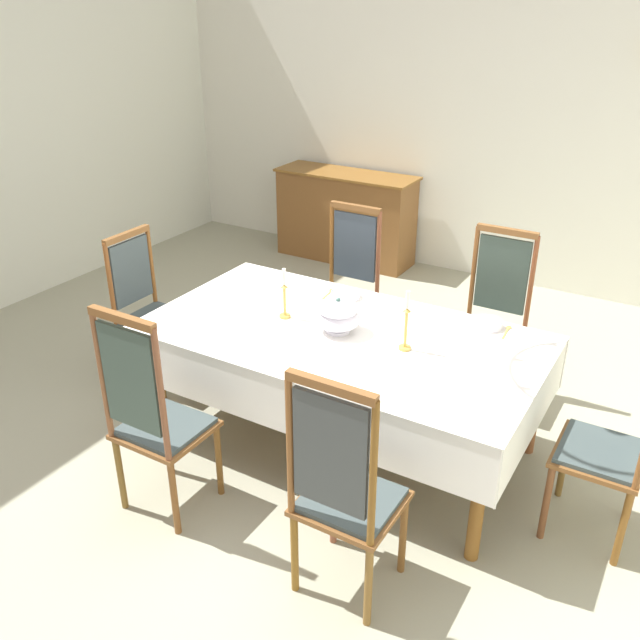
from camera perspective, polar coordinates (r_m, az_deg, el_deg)
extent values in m
cube|color=gray|center=(4.32, 1.31, -10.69)|extent=(7.09, 6.35, 0.04)
cube|color=silver|center=(6.51, 16.37, 18.08)|extent=(7.09, 0.08, 3.55)
cylinder|color=brown|center=(4.35, -13.63, -5.15)|extent=(0.07, 0.07, 0.73)
cylinder|color=brown|center=(3.45, 13.07, -14.35)|extent=(0.07, 0.07, 0.73)
cylinder|color=brown|center=(5.01, -5.73, -0.10)|extent=(0.07, 0.07, 0.73)
cylinder|color=brown|center=(4.26, 17.53, -6.38)|extent=(0.07, 0.07, 0.73)
cube|color=brown|center=(3.98, 1.83, -1.98)|extent=(2.15, 1.09, 0.08)
cube|color=brown|center=(3.96, 1.85, -1.28)|extent=(2.27, 1.21, 0.03)
cube|color=white|center=(3.95, 1.85, -1.06)|extent=(2.29, 1.23, 0.00)
cube|color=white|center=(3.58, -2.98, -7.26)|extent=(2.29, 0.00, 0.33)
cube|color=white|center=(4.51, 5.59, 0.07)|extent=(2.29, 0.00, 0.33)
cube|color=white|center=(4.62, -10.57, 0.39)|extent=(0.00, 1.23, 0.33)
cube|color=white|center=(3.70, 17.50, -7.44)|extent=(0.00, 1.23, 0.33)
cylinder|color=brown|center=(4.08, -12.68, -9.66)|extent=(0.04, 0.04, 0.46)
cylinder|color=brown|center=(3.87, -8.45, -11.48)|extent=(0.04, 0.04, 0.46)
cylinder|color=brown|center=(3.89, -16.32, -12.18)|extent=(0.04, 0.04, 0.46)
cylinder|color=brown|center=(3.66, -12.06, -14.31)|extent=(0.04, 0.04, 0.46)
cube|color=brown|center=(3.73, -12.74, -8.94)|extent=(0.44, 0.42, 0.03)
cube|color=#3A4647|center=(3.71, -12.78, -8.63)|extent=(0.40, 0.38, 0.02)
cylinder|color=brown|center=(3.55, -17.71, -4.40)|extent=(0.03, 0.03, 0.72)
cylinder|color=brown|center=(3.30, -13.09, -6.27)|extent=(0.03, 0.03, 0.72)
cube|color=#3D4E44|center=(3.40, -15.56, -4.79)|extent=(0.34, 0.02, 0.55)
cube|color=brown|center=(3.25, -16.23, 0.12)|extent=(0.40, 0.04, 0.04)
cylinder|color=brown|center=(4.94, 2.67, -2.23)|extent=(0.04, 0.04, 0.46)
cylinder|color=brown|center=(5.11, -1.08, -1.20)|extent=(0.04, 0.04, 0.46)
cylinder|color=brown|center=(5.23, 4.55, -0.62)|extent=(0.04, 0.04, 0.46)
cylinder|color=brown|center=(5.38, 0.94, 0.30)|extent=(0.04, 0.04, 0.46)
cube|color=brown|center=(5.06, 1.80, 1.52)|extent=(0.44, 0.42, 0.03)
cube|color=#3A4647|center=(5.05, 1.81, 1.77)|extent=(0.40, 0.38, 0.02)
cylinder|color=brown|center=(5.00, 4.89, 5.38)|extent=(0.03, 0.03, 0.66)
cylinder|color=brown|center=(5.17, 0.99, 6.18)|extent=(0.03, 0.03, 0.66)
cube|color=#39434E|center=(5.07, 2.92, 6.14)|extent=(0.34, 0.02, 0.50)
cube|color=brown|center=(4.98, 2.99, 9.35)|extent=(0.40, 0.04, 0.04)
cylinder|color=brown|center=(3.54, 1.14, -15.29)|extent=(0.04, 0.04, 0.46)
cylinder|color=brown|center=(3.42, 6.94, -17.34)|extent=(0.04, 0.04, 0.46)
cylinder|color=brown|center=(3.31, -2.13, -18.81)|extent=(0.04, 0.04, 0.46)
cylinder|color=brown|center=(3.18, 4.05, -21.25)|extent=(0.04, 0.04, 0.46)
cube|color=brown|center=(3.19, 2.58, -15.03)|extent=(0.44, 0.42, 0.03)
cube|color=#3A4647|center=(3.18, 2.59, -14.69)|extent=(0.40, 0.38, 0.02)
cylinder|color=brown|center=(2.92, -2.52, -10.45)|extent=(0.03, 0.03, 0.70)
cylinder|color=brown|center=(2.76, 4.45, -12.89)|extent=(0.03, 0.03, 0.70)
cube|color=#414645|center=(2.81, 0.86, -11.09)|extent=(0.34, 0.02, 0.53)
cube|color=brown|center=(2.63, 0.90, -5.60)|extent=(0.40, 0.04, 0.04)
cylinder|color=brown|center=(4.60, 14.95, -5.51)|extent=(0.04, 0.04, 0.46)
cylinder|color=brown|center=(4.69, 10.53, -4.35)|extent=(0.04, 0.04, 0.46)
cylinder|color=brown|center=(4.90, 16.20, -3.58)|extent=(0.04, 0.04, 0.46)
cylinder|color=brown|center=(4.99, 12.03, -2.53)|extent=(0.04, 0.04, 0.46)
cube|color=brown|center=(4.68, 13.73, -1.41)|extent=(0.44, 0.42, 0.03)
cube|color=#3A4647|center=(4.67, 13.76, -1.14)|extent=(0.40, 0.38, 0.02)
cylinder|color=brown|center=(4.66, 17.18, 2.78)|extent=(0.03, 0.03, 0.67)
cylinder|color=brown|center=(4.75, 12.67, 3.78)|extent=(0.03, 0.03, 0.67)
cube|color=#3A4840|center=(4.69, 14.95, 3.66)|extent=(0.34, 0.02, 0.51)
cube|color=brown|center=(4.59, 15.38, 7.15)|extent=(0.40, 0.04, 0.04)
cylinder|color=brown|center=(5.01, -10.20, -2.23)|extent=(0.04, 0.04, 0.46)
cylinder|color=brown|center=(4.77, -13.13, -4.06)|extent=(0.04, 0.04, 0.46)
cylinder|color=brown|center=(5.23, -13.21, -1.25)|extent=(0.04, 0.04, 0.46)
cylinder|color=brown|center=(5.00, -16.15, -2.94)|extent=(0.04, 0.04, 0.46)
cube|color=brown|center=(4.89, -13.45, -0.12)|extent=(0.42, 0.44, 0.03)
cube|color=#3A4647|center=(4.88, -13.48, 0.14)|extent=(0.38, 0.40, 0.02)
cylinder|color=brown|center=(5.02, -13.88, 4.35)|extent=(0.03, 0.03, 0.59)
cylinder|color=brown|center=(4.78, -17.08, 2.81)|extent=(0.03, 0.03, 0.59)
cube|color=#404B4D|center=(4.89, -15.48, 3.92)|extent=(0.02, 0.34, 0.45)
cube|color=brown|center=(4.80, -15.85, 6.84)|extent=(0.04, 0.40, 0.04)
cylinder|color=brown|center=(3.74, 18.35, -14.24)|extent=(0.04, 0.04, 0.46)
cylinder|color=brown|center=(4.04, 19.69, -11.08)|extent=(0.04, 0.04, 0.46)
cylinder|color=brown|center=(3.72, 23.89, -15.61)|extent=(0.04, 0.04, 0.46)
cylinder|color=brown|center=(4.02, 24.75, -12.31)|extent=(0.04, 0.04, 0.46)
cube|color=brown|center=(3.73, 22.29, -10.38)|extent=(0.42, 0.44, 0.03)
cube|color=#3A4647|center=(3.72, 22.35, -10.07)|extent=(0.38, 0.40, 0.02)
cylinder|color=white|center=(3.96, 1.50, -0.81)|extent=(0.14, 0.14, 0.02)
ellipsoid|color=white|center=(3.93, 1.51, 0.09)|extent=(0.26, 0.26, 0.12)
ellipsoid|color=white|center=(3.90, 1.52, 1.00)|extent=(0.24, 0.24, 0.09)
sphere|color=#3F685D|center=(3.87, 1.53, 1.68)|extent=(0.03, 0.03, 0.03)
cylinder|color=gold|center=(4.13, -2.94, 0.34)|extent=(0.07, 0.07, 0.02)
cylinder|color=gold|center=(4.09, -2.97, 1.60)|extent=(0.02, 0.02, 0.18)
cone|color=gold|center=(4.05, -3.00, 2.86)|extent=(0.04, 0.04, 0.02)
cylinder|color=silver|center=(4.03, -3.02, 3.65)|extent=(0.02, 0.02, 0.10)
cylinder|color=gold|center=(3.79, 7.07, -2.31)|extent=(0.07, 0.07, 0.02)
cylinder|color=gold|center=(3.74, 7.17, -0.74)|extent=(0.02, 0.02, 0.22)
cone|color=gold|center=(3.69, 7.27, 0.85)|extent=(0.04, 0.04, 0.02)
cylinder|color=silver|center=(3.66, 7.32, 1.70)|extent=(0.02, 0.02, 0.10)
cylinder|color=white|center=(4.39, 2.14, 2.12)|extent=(0.19, 0.19, 0.04)
cylinder|color=white|center=(4.38, 2.14, 2.19)|extent=(0.15, 0.15, 0.03)
torus|color=#3F685D|center=(4.38, 2.14, 2.32)|extent=(0.18, 0.18, 0.01)
cylinder|color=white|center=(4.12, 13.80, -0.30)|extent=(0.17, 0.17, 0.04)
cylinder|color=white|center=(4.12, 13.81, -0.22)|extent=(0.14, 0.14, 0.03)
torus|color=#3F685D|center=(4.11, 13.83, -0.07)|extent=(0.17, 0.17, 0.01)
cube|color=gold|center=(4.42, 0.57, 2.10)|extent=(0.03, 0.14, 0.00)
ellipsoid|color=gold|center=(4.49, 1.00, 2.52)|extent=(0.03, 0.05, 0.01)
cube|color=gold|center=(4.07, 15.20, -1.08)|extent=(0.02, 0.14, 0.00)
ellipsoid|color=gold|center=(4.14, 15.46, -0.58)|extent=(0.03, 0.05, 0.01)
cube|color=brown|center=(7.07, 2.14, 8.51)|extent=(1.40, 0.44, 0.88)
cube|color=brown|center=(6.95, 2.21, 12.07)|extent=(1.44, 0.48, 0.02)
cube|color=brown|center=(7.11, 5.53, 8.51)|extent=(0.59, 0.01, 0.70)
cube|color=brown|center=(7.42, 0.60, 9.38)|extent=(0.59, 0.01, 0.70)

